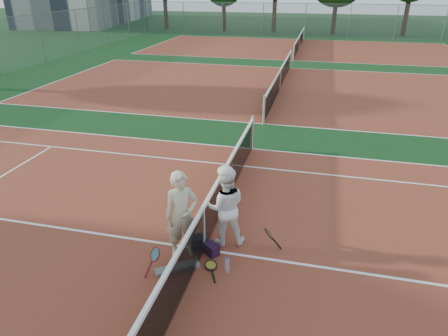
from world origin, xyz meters
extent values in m
plane|color=#0D3313|center=(0.00, 0.00, 0.00)|extent=(130.00, 130.00, 0.00)
cube|color=brown|center=(0.00, 0.00, 0.00)|extent=(23.77, 10.97, 0.01)
cube|color=brown|center=(0.00, 13.50, 0.00)|extent=(23.77, 10.97, 0.01)
cube|color=brown|center=(0.00, 27.00, 0.00)|extent=(23.77, 10.97, 0.01)
imported|color=beige|center=(-0.36, -0.22, 0.90)|extent=(0.78, 0.70, 1.80)
imported|color=white|center=(0.35, 0.38, 0.83)|extent=(0.95, 0.83, 1.67)
cube|color=black|center=(-0.12, 0.05, 0.13)|extent=(0.40, 0.35, 0.26)
cube|color=black|center=(0.18, -0.10, 0.12)|extent=(0.35, 0.33, 0.24)
cube|color=slate|center=(-0.32, -0.72, 0.04)|extent=(0.80, 0.64, 0.09)
cylinder|color=silver|center=(0.61, -0.55, 0.15)|extent=(0.09, 0.09, 0.30)
cylinder|color=#382314|center=(-15.43, 37.97, 2.39)|extent=(0.44, 0.44, 4.79)
cylinder|color=#382314|center=(-8.75, 37.67, 1.98)|extent=(0.44, 0.44, 3.97)
cylinder|color=#382314|center=(-3.40, 37.81, 2.38)|extent=(0.44, 0.44, 4.76)
cylinder|color=#382314|center=(2.64, 37.15, 2.43)|extent=(0.44, 0.44, 4.86)
cylinder|color=#382314|center=(9.32, 37.61, 2.18)|extent=(0.44, 0.44, 4.37)
camera|label=1|loc=(1.94, -6.30, 4.93)|focal=32.00mm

